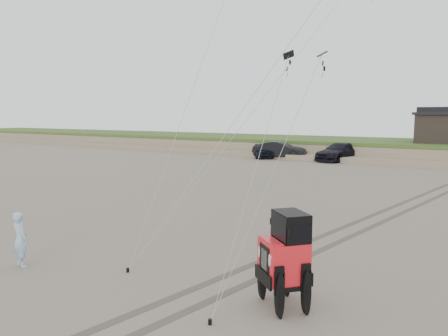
{
  "coord_description": "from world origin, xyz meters",
  "views": [
    {
      "loc": [
        6.83,
        -8.6,
        4.29
      ],
      "look_at": [
        -0.93,
        3.0,
        2.6
      ],
      "focal_mm": 35.0,
      "sensor_mm": 36.0,
      "label": 1
    }
  ],
  "objects_px": {
    "truck_b": "(280,150)",
    "truck_a": "(262,150)",
    "jeep": "(283,269)",
    "truck_c": "(340,152)",
    "man": "(20,239)"
  },
  "relations": [
    {
      "from": "jeep",
      "to": "man",
      "type": "relative_size",
      "value": 2.92
    },
    {
      "from": "truck_b",
      "to": "man",
      "type": "height_order",
      "value": "truck_b"
    },
    {
      "from": "truck_c",
      "to": "jeep",
      "type": "height_order",
      "value": "jeep"
    },
    {
      "from": "truck_a",
      "to": "truck_b",
      "type": "distance_m",
      "value": 1.95
    },
    {
      "from": "truck_b",
      "to": "truck_a",
      "type": "bearing_deg",
      "value": 80.15
    },
    {
      "from": "truck_b",
      "to": "man",
      "type": "distance_m",
      "value": 33.2
    },
    {
      "from": "truck_c",
      "to": "man",
      "type": "distance_m",
      "value": 33.51
    },
    {
      "from": "man",
      "to": "truck_c",
      "type": "bearing_deg",
      "value": -79.77
    },
    {
      "from": "truck_b",
      "to": "jeep",
      "type": "xyz_separation_m",
      "value": [
        15.27,
        -30.47,
        0.02
      ]
    },
    {
      "from": "truck_c",
      "to": "jeep",
      "type": "bearing_deg",
      "value": -57.69
    },
    {
      "from": "truck_b",
      "to": "jeep",
      "type": "height_order",
      "value": "jeep"
    },
    {
      "from": "truck_a",
      "to": "truck_b",
      "type": "relative_size",
      "value": 0.86
    },
    {
      "from": "truck_a",
      "to": "truck_b",
      "type": "xyz_separation_m",
      "value": [
        1.94,
        0.15,
        0.1
      ]
    },
    {
      "from": "truck_b",
      "to": "truck_c",
      "type": "xyz_separation_m",
      "value": [
        5.72,
        1.19,
        0.01
      ]
    },
    {
      "from": "truck_c",
      "to": "man",
      "type": "bearing_deg",
      "value": -70.75
    }
  ]
}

